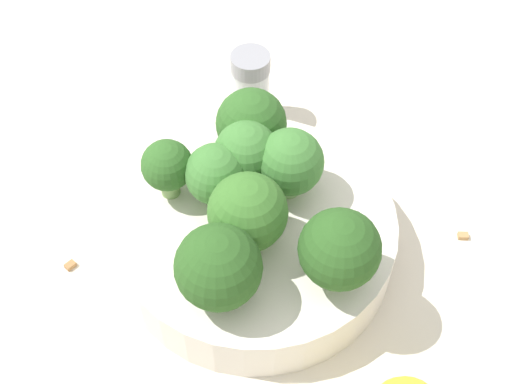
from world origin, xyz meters
name	(u,v)px	position (x,y,z in m)	size (l,w,h in m)	color
ground_plane	(256,251)	(0.00, 0.00, 0.00)	(3.00, 3.00, 0.00)	beige
bowl	(256,236)	(0.00, 0.00, 0.02)	(0.21, 0.21, 0.04)	silver
broccoli_floret_0	(246,154)	(-0.02, 0.03, 0.07)	(0.05, 0.05, 0.06)	#84AD66
broccoli_floret_1	(339,250)	(0.07, -0.03, 0.08)	(0.06, 0.06, 0.07)	#8EB770
broccoli_floret_2	(244,212)	(0.00, -0.02, 0.08)	(0.06, 0.06, 0.06)	#84AD66
broccoli_floret_3	(218,268)	(-0.01, -0.07, 0.08)	(0.06, 0.06, 0.06)	#7A9E5B
broccoli_floret_4	(216,175)	(-0.03, 0.01, 0.07)	(0.05, 0.05, 0.05)	#84AD66
broccoli_floret_5	(290,163)	(0.02, 0.03, 0.07)	(0.05, 0.05, 0.06)	#84AD66
broccoli_floret_6	(167,167)	(-0.07, 0.01, 0.07)	(0.04, 0.04, 0.05)	#7A9E5B
broccoli_floret_7	(251,124)	(-0.02, 0.07, 0.07)	(0.06, 0.06, 0.06)	#8EB770
pepper_shaker	(251,86)	(-0.04, 0.14, 0.04)	(0.03, 0.03, 0.07)	silver
almond_crumb_0	(464,234)	(0.16, 0.06, 0.00)	(0.01, 0.01, 0.01)	#AD7F4C
almond_crumb_1	(70,264)	(-0.13, -0.05, 0.00)	(0.01, 0.01, 0.01)	olive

